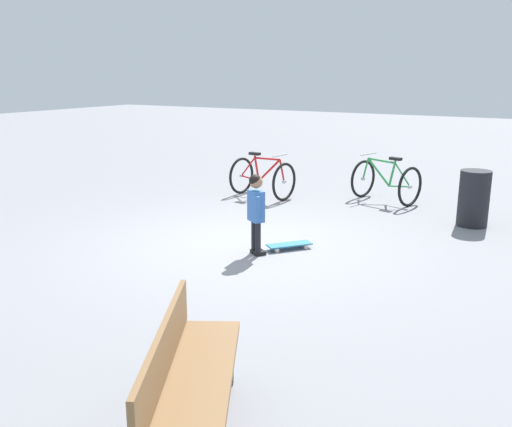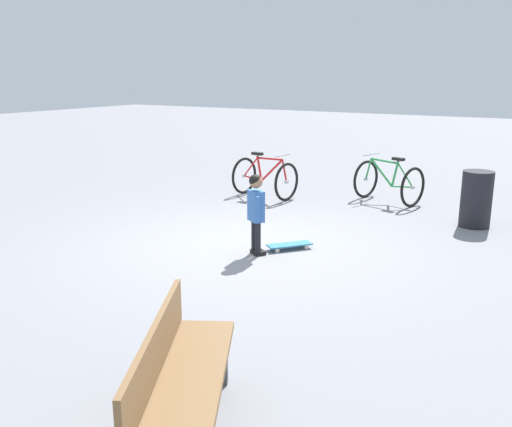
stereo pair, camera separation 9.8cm
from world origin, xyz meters
name	(u,v)px [view 2 (the right image)]	position (x,y,z in m)	size (l,w,h in m)	color
ground_plane	(243,244)	(0.00, 0.00, 0.00)	(50.00, 50.00, 0.00)	gray
child_person	(256,205)	(0.27, 0.37, 0.66)	(0.37, 0.28, 1.06)	black
skateboard	(290,245)	(-0.14, 0.65, 0.06)	(0.59, 0.53, 0.07)	teal
bicycle_near	(388,182)	(-3.55, 0.89, 0.38)	(1.00, 1.24, 0.85)	black
bicycle_mid	(265,177)	(-2.76, -1.25, 0.38)	(0.86, 1.16, 0.85)	black
street_bench	(180,382)	(3.78, 1.90, 0.42)	(1.62, 1.14, 0.80)	brown
trash_bin	(476,199)	(-2.61, 2.56, 0.43)	(0.46, 0.46, 0.86)	black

